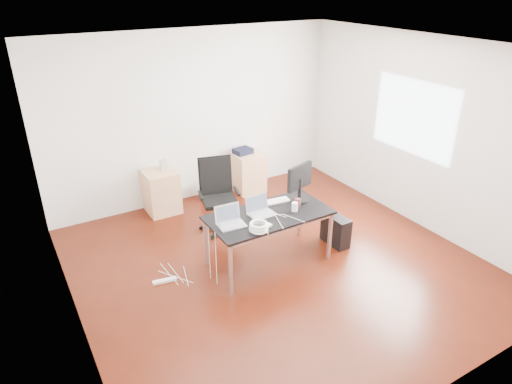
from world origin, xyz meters
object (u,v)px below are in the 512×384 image
filing_cabinet_left (162,192)px  filing_cabinet_right (248,172)px  pc_tower (336,230)px  desk (269,217)px  office_chair (218,192)px

filing_cabinet_left → filing_cabinet_right: 1.60m
filing_cabinet_right → pc_tower: filing_cabinet_right is taller
desk → filing_cabinet_left: 2.25m
filing_cabinet_left → pc_tower: 2.84m
filing_cabinet_right → pc_tower: (0.18, -2.21, -0.13)m
desk → filing_cabinet_left: bearing=108.7°
desk → pc_tower: (1.07, -0.10, -0.46)m
desk → filing_cabinet_right: size_ratio=2.29×
filing_cabinet_left → filing_cabinet_right: (1.60, 0.00, 0.00)m
desk → filing_cabinet_left: (-0.71, 2.11, -0.33)m
pc_tower → filing_cabinet_right: bearing=94.2°
filing_cabinet_left → filing_cabinet_right: same height
filing_cabinet_right → office_chair: bearing=-138.1°
office_chair → pc_tower: 1.81m
office_chair → filing_cabinet_left: size_ratio=1.54×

